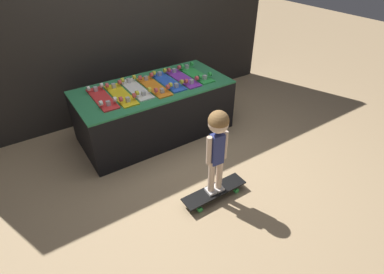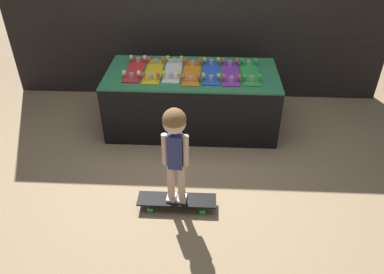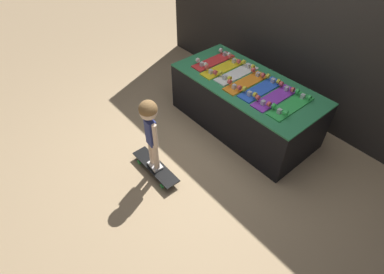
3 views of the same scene
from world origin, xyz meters
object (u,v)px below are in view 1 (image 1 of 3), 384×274
skateboard_white_on_rack (136,88)px  child (218,138)px  skateboard_green_on_rack (195,73)px  skateboard_purple_on_rack (183,77)px  skateboard_blue_on_rack (168,81)px  skateboard_red_on_rack (102,97)px  skateboard_yellow_on_rack (121,94)px  skateboard_on_floor (214,192)px  skateboard_orange_on_rack (154,86)px

skateboard_white_on_rack → child: child is taller
skateboard_white_on_rack → skateboard_green_on_rack: same height
skateboard_white_on_rack → skateboard_purple_on_rack: bearing=-3.6°
skateboard_blue_on_rack → skateboard_purple_on_rack: 0.20m
skateboard_white_on_rack → skateboard_green_on_rack: 0.81m
skateboard_red_on_rack → skateboard_yellow_on_rack: bearing=-9.7°
skateboard_green_on_rack → skateboard_on_floor: 1.61m
skateboard_orange_on_rack → skateboard_purple_on_rack: size_ratio=1.00×
skateboard_green_on_rack → child: child is taller
skateboard_orange_on_rack → skateboard_on_floor: 1.43m
skateboard_blue_on_rack → skateboard_green_on_rack: (0.41, 0.00, 0.00)m
skateboard_yellow_on_rack → skateboard_orange_on_rack: same height
skateboard_red_on_rack → skateboard_green_on_rack: (1.22, -0.02, 0.00)m
skateboard_white_on_rack → skateboard_on_floor: (0.14, -1.35, -0.60)m
skateboard_blue_on_rack → child: 1.36m
skateboard_white_on_rack → skateboard_blue_on_rack: bearing=-3.4°
skateboard_red_on_rack → skateboard_white_on_rack: size_ratio=1.00×
skateboard_red_on_rack → skateboard_yellow_on_rack: 0.21m
skateboard_purple_on_rack → skateboard_on_floor: 1.52m
skateboard_red_on_rack → skateboard_white_on_rack: same height
skateboard_red_on_rack → skateboard_purple_on_rack: (1.01, -0.03, 0.00)m
skateboard_white_on_rack → skateboard_orange_on_rack: same height
skateboard_yellow_on_rack → skateboard_on_floor: bearing=-75.4°
skateboard_white_on_rack → skateboard_blue_on_rack: same height
skateboard_orange_on_rack → skateboard_blue_on_rack: 0.20m
skateboard_yellow_on_rack → skateboard_red_on_rack: bearing=170.3°
skateboard_yellow_on_rack → skateboard_green_on_rack: same height
skateboard_purple_on_rack → skateboard_yellow_on_rack: bearing=-180.0°
skateboard_orange_on_rack → skateboard_on_floor: size_ratio=0.91×
skateboard_red_on_rack → skateboard_white_on_rack: (0.41, 0.00, 0.00)m
skateboard_blue_on_rack → skateboard_green_on_rack: 0.41m
skateboard_green_on_rack → skateboard_blue_on_rack: bearing=-179.8°
skateboard_blue_on_rack → child: bearing=-101.3°
skateboard_purple_on_rack → child: size_ratio=0.69×
skateboard_orange_on_rack → skateboard_blue_on_rack: bearing=8.2°
skateboard_yellow_on_rack → skateboard_white_on_rack: same height
skateboard_orange_on_rack → skateboard_on_floor: (-0.06, -1.30, -0.60)m
skateboard_yellow_on_rack → child: size_ratio=0.69×
skateboard_orange_on_rack → skateboard_green_on_rack: (0.61, 0.03, 0.00)m
skateboard_red_on_rack → skateboard_orange_on_rack: size_ratio=1.00×
skateboard_white_on_rack → skateboard_blue_on_rack: 0.41m
skateboard_purple_on_rack → skateboard_on_floor: bearing=-109.6°
skateboard_white_on_rack → child: (0.14, -1.35, 0.04)m
skateboard_blue_on_rack → skateboard_on_floor: 1.48m
skateboard_red_on_rack → skateboard_green_on_rack: same height
skateboard_yellow_on_rack → skateboard_blue_on_rack: size_ratio=1.00×
skateboard_white_on_rack → skateboard_on_floor: 1.49m
skateboard_orange_on_rack → skateboard_blue_on_rack: size_ratio=1.00×
skateboard_yellow_on_rack → skateboard_green_on_rack: (1.01, 0.02, 0.00)m
skateboard_red_on_rack → skateboard_yellow_on_rack: size_ratio=1.00×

